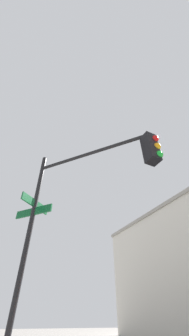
% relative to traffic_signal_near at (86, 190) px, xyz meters
% --- Properties ---
extents(traffic_signal_near, '(3.11, 2.55, 5.29)m').
position_rel_traffic_signal_near_xyz_m(traffic_signal_near, '(0.00, 0.00, 0.00)').
color(traffic_signal_near, black).
rests_on(traffic_signal_near, ground_plane).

